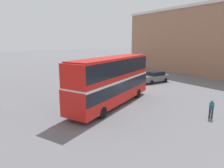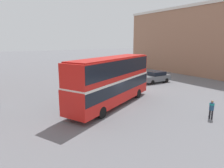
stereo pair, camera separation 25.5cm
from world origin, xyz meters
TOP-DOWN VIEW (x-y plane):
  - ground_plane at (0.00, 0.00)m, footprint 240.00×240.00m
  - building_row_right at (25.93, 7.82)m, footprint 8.80×32.76m
  - double_decker_bus at (0.47, 0.84)m, footprint 11.46×7.25m
  - pedestrian_foreground at (5.24, -6.59)m, footprint 0.45×0.45m
  - parked_car_kerb_far at (12.00, 6.37)m, footprint 4.64×1.98m

SIDE VIEW (x-z plane):
  - ground_plane at x=0.00m, z-range 0.00..0.00m
  - parked_car_kerb_far at x=12.00m, z-range 0.01..1.69m
  - pedestrian_foreground at x=5.24m, z-range 0.18..1.74m
  - double_decker_bus at x=0.47m, z-range 0.34..5.03m
  - building_row_right at x=25.93m, z-range 0.01..12.55m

